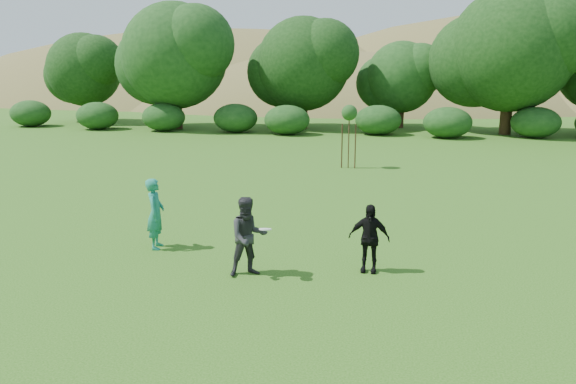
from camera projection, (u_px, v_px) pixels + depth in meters
name	position (u px, v px, depth m)	size (l,w,h in m)	color
ground	(263.00, 266.00, 12.99)	(120.00, 120.00, 0.00)	#19470C
player_teal	(156.00, 214.00, 14.11)	(0.66, 0.43, 1.80)	#1B7A64
player_grey	(248.00, 237.00, 12.26)	(0.86, 0.67, 1.77)	#29292B
player_black	(369.00, 238.00, 12.50)	(0.92, 0.38, 1.56)	black
frisbee	(265.00, 229.00, 11.95)	(0.27, 0.27, 0.07)	white
sapling	(349.00, 114.00, 24.92)	(0.70, 0.70, 2.85)	#3A2516
hillside	(371.00, 182.00, 81.24)	(150.00, 72.00, 52.00)	olive
tree_row	(406.00, 61.00, 38.76)	(53.92, 10.38, 9.62)	#3A2616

